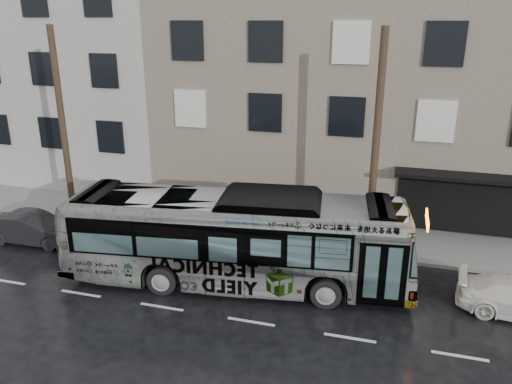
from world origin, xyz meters
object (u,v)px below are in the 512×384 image
bus (236,239)px  dark_sedan (33,228)px  sign_post (397,230)px  utility_pole_rear (63,128)px  utility_pole_front (376,148)px

bus → dark_sedan: 9.74m
sign_post → bus: bus is taller
bus → sign_post: bearing=-66.2°
utility_pole_rear → sign_post: (15.10, 0.00, -3.30)m
utility_pole_front → sign_post: utility_pole_front is taller
utility_pole_front → utility_pole_rear: bearing=180.0°
utility_pole_rear → dark_sedan: (-0.22, -2.58, -3.97)m
utility_pole_front → sign_post: (1.10, 0.00, -3.30)m
utility_pole_rear → dark_sedan: utility_pole_rear is taller
utility_pole_rear → bus: 10.42m
sign_post → dark_sedan: sign_post is taller
utility_pole_rear → bus: size_ratio=0.71×
dark_sedan → utility_pole_front: bearing=-82.4°
bus → utility_pole_front: bearing=-60.5°
sign_post → bus: (-5.68, -3.41, 0.42)m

